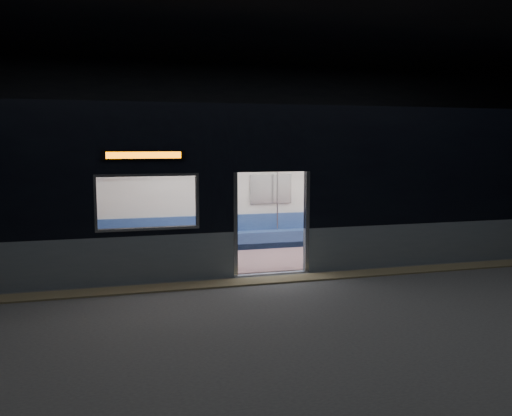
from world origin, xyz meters
name	(u,v)px	position (x,y,z in m)	size (l,w,h in m)	color
station_floor	(288,288)	(0.00, 0.00, -0.01)	(24.00, 14.00, 0.01)	#47494C
station_envelope	(290,82)	(0.00, 0.00, 3.66)	(24.00, 14.00, 5.00)	black
tactile_strip	(279,280)	(0.00, 0.55, 0.01)	(22.80, 0.50, 0.03)	#8C7F59
metro_car	(252,177)	(0.00, 2.54, 1.85)	(18.00, 3.04, 3.35)	gray
passenger	(371,214)	(3.48, 3.55, 0.77)	(0.41, 0.66, 1.29)	black
handbag	(376,219)	(3.52, 3.34, 0.66)	(0.24, 0.21, 0.12)	black
transit_map	(271,189)	(0.84, 3.85, 1.47)	(0.97, 0.03, 0.63)	white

